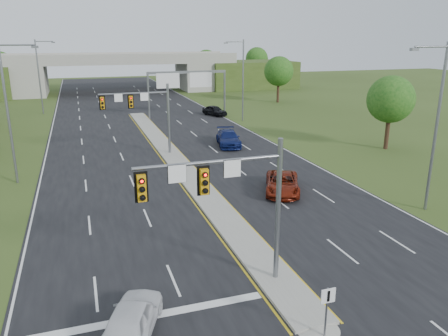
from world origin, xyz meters
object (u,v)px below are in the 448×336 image
(keep_right_sign, at_px, (327,304))
(car_white, at_px, (132,319))
(car_far_a, at_px, (282,183))
(car_far_b, at_px, (228,138))
(sign_gantry, at_px, (186,81))
(signal_mast_far, at_px, (145,108))
(overpass, at_px, (117,75))
(car_far_c, at_px, (215,110))
(signal_mast_near, at_px, (232,193))

(keep_right_sign, xyz_separation_m, car_white, (-7.06, 2.53, -0.75))
(car_far_a, relative_size, car_far_b, 0.94)
(sign_gantry, relative_size, car_white, 2.65)
(keep_right_sign, distance_m, sign_gantry, 50.04)
(signal_mast_far, relative_size, overpass, 0.09)
(keep_right_sign, xyz_separation_m, car_far_b, (6.74, 31.05, -0.69))
(keep_right_sign, distance_m, car_far_a, 16.68)
(signal_mast_far, relative_size, sign_gantry, 0.60)
(signal_mast_far, height_order, sign_gantry, signal_mast_far)
(keep_right_sign, bearing_deg, signal_mast_far, 94.39)
(car_far_c, bearing_deg, car_white, -133.27)
(car_far_a, bearing_deg, signal_mast_near, -101.17)
(car_far_a, xyz_separation_m, car_far_c, (5.28, 34.09, 0.01))
(signal_mast_near, xyz_separation_m, car_far_b, (9.00, 26.60, -3.89))
(keep_right_sign, bearing_deg, overpass, 90.00)
(signal_mast_near, xyz_separation_m, keep_right_sign, (2.26, -4.45, -3.21))
(car_far_a, xyz_separation_m, car_far_b, (1.02, 15.40, 0.08))
(signal_mast_far, xyz_separation_m, car_far_b, (9.00, 1.60, -3.89))
(car_far_c, bearing_deg, car_far_b, -125.19)
(car_far_a, distance_m, car_far_c, 34.50)
(signal_mast_far, relative_size, keep_right_sign, 3.18)
(signal_mast_far, distance_m, sign_gantry, 21.91)
(keep_right_sign, bearing_deg, car_far_b, 77.76)
(signal_mast_near, distance_m, car_white, 6.51)
(signal_mast_near, distance_m, overpass, 80.11)
(car_white, bearing_deg, car_far_b, -93.59)
(car_far_b, bearing_deg, car_far_a, -82.28)
(car_far_c, bearing_deg, car_far_a, -121.15)
(keep_right_sign, distance_m, car_far_c, 50.95)
(overpass, distance_m, car_far_b, 53.96)
(signal_mast_near, relative_size, car_white, 1.60)
(keep_right_sign, height_order, car_far_c, keep_right_sign)
(keep_right_sign, bearing_deg, signal_mast_near, 116.94)
(signal_mast_near, distance_m, car_far_a, 14.31)
(keep_right_sign, relative_size, car_far_a, 0.42)
(car_far_c, bearing_deg, sign_gantry, 161.55)
(signal_mast_near, bearing_deg, car_far_b, 71.31)
(signal_mast_near, xyz_separation_m, sign_gantry, (8.95, 44.99, 0.51))
(overpass, bearing_deg, car_far_a, -85.26)
(sign_gantry, height_order, car_far_c, sign_gantry)
(signal_mast_far, xyz_separation_m, car_far_a, (7.98, -13.80, -3.98))
(signal_mast_near, height_order, car_far_c, signal_mast_near)
(overpass, distance_m, car_far_c, 36.59)
(car_white, height_order, car_far_a, car_white)
(overpass, bearing_deg, keep_right_sign, -90.00)
(signal_mast_far, height_order, car_far_a, signal_mast_far)
(overpass, height_order, car_white, overpass)
(overpass, xyz_separation_m, car_far_c, (11.00, -34.79, -2.79))
(keep_right_sign, xyz_separation_m, car_far_c, (11.00, 49.74, -0.75))
(overpass, bearing_deg, car_far_c, -72.45)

